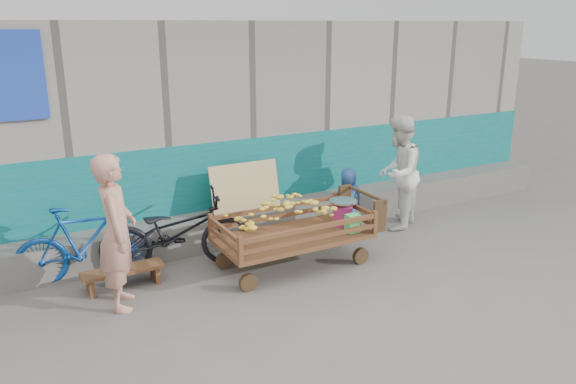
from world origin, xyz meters
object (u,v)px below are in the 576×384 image
woman (398,173)px  child (348,198)px  bench (123,273)px  bicycle_dark (176,232)px  banana_cart (291,222)px  bicycle_blue (84,244)px  vendor_man (117,232)px

woman → child: 0.83m
bench → bicycle_dark: size_ratio=0.50×
banana_cart → bicycle_dark: size_ratio=1.12×
woman → bicycle_blue: 4.45m
vendor_man → bicycle_dark: size_ratio=0.92×
woman → bicycle_dark: bearing=-38.9°
banana_cart → bicycle_dark: bearing=153.2°
banana_cart → vendor_man: (-2.10, 0.01, 0.25)m
banana_cart → vendor_man: bearing=179.7°
banana_cart → vendor_man: vendor_man is taller
woman → bicycle_blue: bearing=-40.9°
child → bicycle_dark: (-2.72, -0.20, 0.03)m
banana_cart → bench: 2.09m
woman → bench: bearing=-35.8°
bench → bicycle_dark: bearing=15.0°
banana_cart → bicycle_blue: bearing=160.1°
woman → child: woman is taller
bench → bicycle_dark: (0.72, 0.19, 0.32)m
child → woman: bearing=165.6°
bicycle_blue → bench: bearing=-130.5°
vendor_man → bicycle_dark: (0.83, 0.63, -0.36)m
child → bicycle_dark: bicycle_dark is taller
banana_cart → bench: banana_cart is taller
vendor_man → bicycle_blue: size_ratio=1.09×
woman → bicycle_dark: woman is taller
bicycle_dark → bicycle_blue: bearing=92.4°
banana_cart → bench: (-1.99, 0.45, -0.43)m
bicycle_blue → woman: bearing=-85.2°
vendor_man → woman: bearing=-69.3°
banana_cart → child: size_ratio=2.29×
child → bicycle_dark: size_ratio=0.49×
banana_cart → vendor_man: 2.12m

